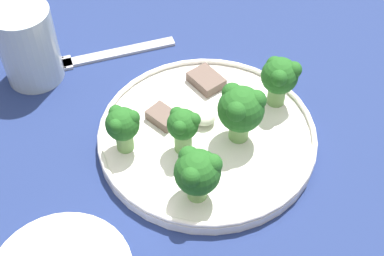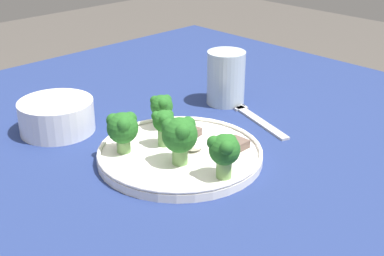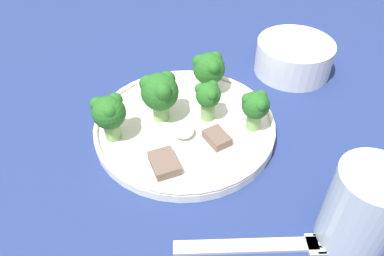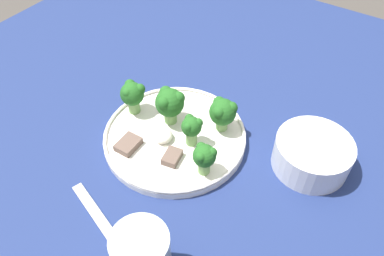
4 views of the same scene
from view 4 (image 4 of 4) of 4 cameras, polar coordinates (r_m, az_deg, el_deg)
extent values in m
cube|color=navy|center=(0.66, -2.15, -2.22)|extent=(1.20, 1.15, 0.03)
cylinder|color=brown|center=(1.46, -6.21, 9.89)|extent=(0.06, 0.06, 0.71)
cylinder|color=white|center=(0.64, -2.53, -1.47)|extent=(0.24, 0.24, 0.01)
torus|color=white|center=(0.63, -2.55, -0.92)|extent=(0.24, 0.24, 0.01)
cube|color=#B2B2B7|center=(0.57, -14.10, -13.20)|extent=(0.06, 0.14, 0.00)
cylinder|color=silver|center=(0.62, 17.83, -3.82)|extent=(0.12, 0.12, 0.05)
cylinder|color=silver|center=(0.62, 17.76, -4.03)|extent=(0.10, 0.10, 0.04)
cylinder|color=#709E56|center=(0.61, -0.08, -1.41)|extent=(0.02, 0.02, 0.03)
sphere|color=#215B1E|center=(0.59, -0.08, 0.23)|extent=(0.03, 0.03, 0.03)
sphere|color=#215B1E|center=(0.58, -0.63, 0.15)|extent=(0.01, 0.01, 0.01)
sphere|color=#215B1E|center=(0.59, 0.88, 0.69)|extent=(0.01, 0.01, 0.01)
sphere|color=#215B1E|center=(0.60, -0.52, 1.34)|extent=(0.01, 0.01, 0.01)
cylinder|color=#709E56|center=(0.65, -3.30, 1.90)|extent=(0.02, 0.02, 0.03)
sphere|color=#215B1E|center=(0.63, -3.42, 3.88)|extent=(0.05, 0.05, 0.05)
sphere|color=#215B1E|center=(0.61, -4.28, 3.86)|extent=(0.02, 0.02, 0.02)
sphere|color=#215B1E|center=(0.62, -2.09, 4.59)|extent=(0.02, 0.02, 0.02)
sphere|color=#215B1E|center=(0.63, -4.03, 5.43)|extent=(0.02, 0.02, 0.02)
cylinder|color=#709E56|center=(0.68, -8.69, 3.53)|extent=(0.02, 0.02, 0.03)
sphere|color=#215B1E|center=(0.66, -8.95, 5.30)|extent=(0.04, 0.04, 0.04)
sphere|color=#215B1E|center=(0.65, -9.76, 5.31)|extent=(0.02, 0.02, 0.02)
sphere|color=#215B1E|center=(0.65, -7.95, 5.90)|extent=(0.02, 0.02, 0.02)
sphere|color=#215B1E|center=(0.66, -9.43, 6.54)|extent=(0.02, 0.02, 0.02)
cylinder|color=#709E56|center=(0.58, 1.85, -5.83)|extent=(0.02, 0.02, 0.03)
sphere|color=#215B1E|center=(0.56, 1.91, -4.25)|extent=(0.04, 0.04, 0.04)
sphere|color=#215B1E|center=(0.54, 1.33, -4.45)|extent=(0.02, 0.02, 0.02)
sphere|color=#215B1E|center=(0.55, 3.05, -3.77)|extent=(0.02, 0.02, 0.02)
sphere|color=#215B1E|center=(0.56, 1.41, -2.97)|extent=(0.02, 0.02, 0.02)
cylinder|color=#709E56|center=(0.64, 4.56, 0.70)|extent=(0.02, 0.02, 0.02)
sphere|color=#215B1E|center=(0.62, 4.70, 2.44)|extent=(0.05, 0.05, 0.05)
sphere|color=#215B1E|center=(0.61, 4.11, 2.40)|extent=(0.02, 0.02, 0.02)
sphere|color=#215B1E|center=(0.62, 6.04, 3.08)|extent=(0.02, 0.02, 0.02)
sphere|color=#215B1E|center=(0.62, 4.12, 3.91)|extent=(0.02, 0.02, 0.02)
cube|color=brown|center=(0.60, -3.05, -4.43)|extent=(0.04, 0.03, 0.01)
cube|color=brown|center=(0.62, -9.68, -2.47)|extent=(0.04, 0.03, 0.01)
ellipsoid|color=silver|center=(0.62, -4.33, -1.28)|extent=(0.03, 0.03, 0.02)
camera|label=1|loc=(0.64, 40.97, 36.20)|focal=50.00mm
camera|label=2|loc=(1.13, -13.03, 39.86)|focal=50.00mm
camera|label=3|loc=(0.40, -54.05, 7.61)|focal=35.00mm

